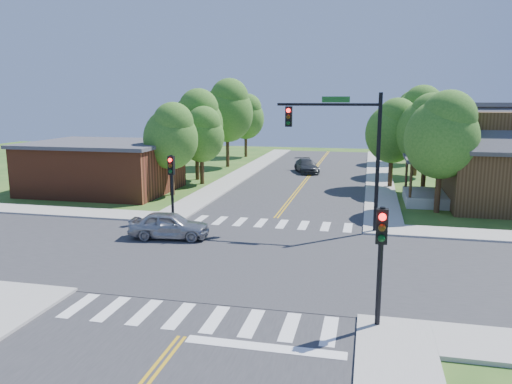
% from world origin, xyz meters
% --- Properties ---
extents(ground, '(100.00, 100.00, 0.00)m').
position_xyz_m(ground, '(0.00, 0.00, 0.00)').
color(ground, '#26531A').
rests_on(ground, ground).
extents(road_ns, '(10.00, 90.00, 0.04)m').
position_xyz_m(road_ns, '(0.00, 0.00, 0.02)').
color(road_ns, '#2D2D30').
rests_on(road_ns, ground).
extents(road_ew, '(90.00, 10.00, 0.04)m').
position_xyz_m(road_ew, '(0.00, 0.00, 0.03)').
color(road_ew, '#2D2D30').
rests_on(road_ew, ground).
extents(intersection_patch, '(10.20, 10.20, 0.06)m').
position_xyz_m(intersection_patch, '(0.00, 0.00, 0.00)').
color(intersection_patch, '#2D2D30').
rests_on(intersection_patch, ground).
extents(sidewalk_nw, '(40.00, 40.00, 0.14)m').
position_xyz_m(sidewalk_nw, '(-15.82, 15.82, 0.07)').
color(sidewalk_nw, '#9E9B93').
rests_on(sidewalk_nw, ground).
extents(crosswalk_north, '(8.85, 2.00, 0.01)m').
position_xyz_m(crosswalk_north, '(0.00, 6.20, 0.05)').
color(crosswalk_north, white).
rests_on(crosswalk_north, ground).
extents(crosswalk_south, '(8.85, 2.00, 0.01)m').
position_xyz_m(crosswalk_south, '(0.00, -6.20, 0.05)').
color(crosswalk_south, white).
rests_on(crosswalk_south, ground).
extents(centerline, '(0.30, 90.00, 0.01)m').
position_xyz_m(centerline, '(0.00, 0.00, 0.05)').
color(centerline, gold).
rests_on(centerline, ground).
extents(stop_bar, '(4.60, 0.45, 0.09)m').
position_xyz_m(stop_bar, '(2.50, -7.60, 0.00)').
color(stop_bar, white).
rests_on(stop_bar, ground).
extents(signal_mast_ne, '(5.30, 0.42, 7.20)m').
position_xyz_m(signal_mast_ne, '(3.91, 5.59, 4.85)').
color(signal_mast_ne, black).
rests_on(signal_mast_ne, ground).
extents(signal_pole_se, '(0.34, 0.42, 3.80)m').
position_xyz_m(signal_pole_se, '(5.60, -5.62, 2.66)').
color(signal_pole_se, black).
rests_on(signal_pole_se, ground).
extents(signal_pole_nw, '(0.34, 0.42, 3.80)m').
position_xyz_m(signal_pole_nw, '(-5.60, 5.58, 2.66)').
color(signal_pole_nw, black).
rests_on(signal_pole_nw, ground).
extents(building_nw, '(10.40, 8.40, 3.73)m').
position_xyz_m(building_nw, '(-14.20, 13.20, 1.88)').
color(building_nw, brown).
rests_on(building_nw, ground).
extents(tree_e_a, '(4.36, 4.14, 7.42)m').
position_xyz_m(tree_e_a, '(9.42, 11.25, 4.86)').
color(tree_e_a, '#382314').
rests_on(tree_e_a, ground).
extents(tree_e_b, '(4.30, 4.09, 7.31)m').
position_xyz_m(tree_e_b, '(9.21, 17.69, 4.79)').
color(tree_e_b, '#382314').
rests_on(tree_e_b, ground).
extents(tree_e_c, '(4.74, 4.51, 8.06)m').
position_xyz_m(tree_e_c, '(9.35, 26.42, 5.28)').
color(tree_e_c, '#382314').
rests_on(tree_e_c, ground).
extents(tree_e_d, '(4.55, 4.32, 7.73)m').
position_xyz_m(tree_e_d, '(9.31, 35.13, 5.06)').
color(tree_e_d, '#382314').
rests_on(tree_e_d, ground).
extents(tree_w_a, '(3.92, 3.72, 6.66)m').
position_xyz_m(tree_w_a, '(-8.57, 12.95, 4.36)').
color(tree_w_a, '#382314').
rests_on(tree_w_a, ground).
extents(tree_w_b, '(4.54, 4.31, 7.72)m').
position_xyz_m(tree_w_b, '(-9.10, 19.89, 5.06)').
color(tree_w_b, '#382314').
rests_on(tree_w_b, ground).
extents(tree_w_c, '(5.21, 4.94, 8.85)m').
position_xyz_m(tree_w_c, '(-8.79, 28.25, 5.80)').
color(tree_w_c, '#382314').
rests_on(tree_w_c, ground).
extents(tree_w_d, '(4.35, 4.14, 7.40)m').
position_xyz_m(tree_w_d, '(-9.10, 37.14, 4.85)').
color(tree_w_d, '#382314').
rests_on(tree_w_d, ground).
extents(tree_house, '(4.09, 3.89, 6.96)m').
position_xyz_m(tree_house, '(6.91, 19.32, 4.56)').
color(tree_house, '#382314').
rests_on(tree_house, ground).
extents(tree_bldg, '(3.71, 3.53, 6.31)m').
position_xyz_m(tree_bldg, '(-8.00, 17.94, 4.13)').
color(tree_bldg, '#382314').
rests_on(tree_bldg, ground).
extents(car_silver, '(2.53, 4.33, 1.35)m').
position_xyz_m(car_silver, '(-4.39, 2.20, 0.67)').
color(car_silver, '#9FA1A6').
rests_on(car_silver, ground).
extents(car_dgrey, '(4.43, 5.33, 1.23)m').
position_xyz_m(car_dgrey, '(-0.51, 25.88, 0.61)').
color(car_dgrey, '#323537').
rests_on(car_dgrey, ground).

